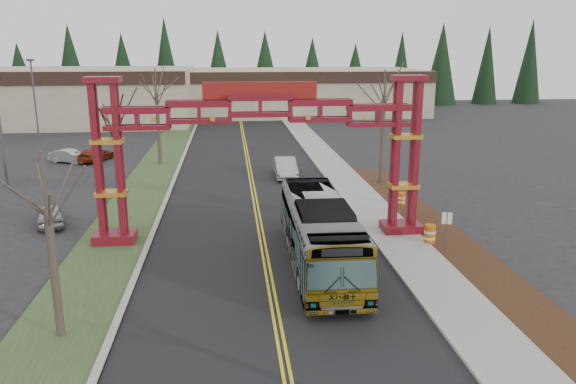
{
  "coord_description": "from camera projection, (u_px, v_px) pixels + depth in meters",
  "views": [
    {
      "loc": [
        -1.65,
        -11.78,
        10.29
      ],
      "look_at": [
        1.09,
        14.32,
        3.55
      ],
      "focal_mm": 35.0,
      "sensor_mm": 36.0,
      "label": 1
    }
  ],
  "objects": [
    {
      "name": "road",
      "position": [
        256.0,
        204.0,
        38.15
      ],
      "size": [
        12.0,
        110.0,
        0.02
      ],
      "primitive_type": "cube",
      "color": "black",
      "rests_on": "ground"
    },
    {
      "name": "lane_line_left",
      "position": [
        254.0,
        204.0,
        38.13
      ],
      "size": [
        0.12,
        100.0,
        0.01
      ],
      "primitive_type": "cube",
      "color": "yellow",
      "rests_on": "road"
    },
    {
      "name": "lane_line_right",
      "position": [
        257.0,
        204.0,
        38.16
      ],
      "size": [
        0.12,
        100.0,
        0.01
      ],
      "primitive_type": "cube",
      "color": "yellow",
      "rests_on": "road"
    },
    {
      "name": "curb_right",
      "position": [
        345.0,
        201.0,
        38.76
      ],
      "size": [
        0.3,
        110.0,
        0.15
      ],
      "primitive_type": "cube",
      "color": "#A1A19C",
      "rests_on": "ground"
    },
    {
      "name": "sidewalk_right",
      "position": [
        365.0,
        200.0,
        38.9
      ],
      "size": [
        2.6,
        110.0,
        0.14
      ],
      "primitive_type": "cube",
      "color": "gray",
      "rests_on": "ground"
    },
    {
      "name": "landscape_strip",
      "position": [
        503.0,
        288.0,
        24.72
      ],
      "size": [
        2.6,
        50.0,
        0.12
      ],
      "primitive_type": "cube",
      "color": "black",
      "rests_on": "ground"
    },
    {
      "name": "grass_median",
      "position": [
        136.0,
        207.0,
        37.33
      ],
      "size": [
        4.0,
        110.0,
        0.08
      ],
      "primitive_type": "cube",
      "color": "#2C4321",
      "rests_on": "ground"
    },
    {
      "name": "curb_left",
      "position": [
        164.0,
        206.0,
        37.51
      ],
      "size": [
        0.3,
        110.0,
        0.15
      ],
      "primitive_type": "cube",
      "color": "#A1A19C",
      "rests_on": "ground"
    },
    {
      "name": "gateway_arch",
      "position": [
        260.0,
        131.0,
        29.92
      ],
      "size": [
        18.2,
        1.6,
        8.9
      ],
      "color": "#5B0C13",
      "rests_on": "ground"
    },
    {
      "name": "retail_building_west",
      "position": [
        28.0,
        96.0,
        79.42
      ],
      "size": [
        46.0,
        22.3,
        7.5
      ],
      "color": "gray",
      "rests_on": "ground"
    },
    {
      "name": "retail_building_east",
      "position": [
        300.0,
        91.0,
        91.23
      ],
      "size": [
        38.0,
        20.3,
        7.0
      ],
      "color": "gray",
      "rests_on": "ground"
    },
    {
      "name": "conifer_treeline",
      "position": [
        238.0,
        70.0,
        101.1
      ],
      "size": [
        116.1,
        5.6,
        13.0
      ],
      "color": "black",
      "rests_on": "ground"
    },
    {
      "name": "transit_bus",
      "position": [
        320.0,
        233.0,
        26.95
      ],
      "size": [
        2.97,
        12.0,
        3.33
      ],
      "primitive_type": "imported",
      "rotation": [
        0.0,
        0.0,
        -0.01
      ],
      "color": "#B1B3B9",
      "rests_on": "ground"
    },
    {
      "name": "silver_sedan",
      "position": [
        285.0,
        168.0,
        46.0
      ],
      "size": [
        1.7,
        4.84,
        1.59
      ],
      "primitive_type": "imported",
      "rotation": [
        0.0,
        0.0,
        -0.0
      ],
      "color": "#A5A8AD",
      "rests_on": "ground"
    },
    {
      "name": "parked_car_near_a",
      "position": [
        50.0,
        214.0,
        33.55
      ],
      "size": [
        2.6,
        4.09,
        1.3
      ],
      "primitive_type": "imported",
      "rotation": [
        0.0,
        0.0,
        3.44
      ],
      "color": "#A9ABB1",
      "rests_on": "ground"
    },
    {
      "name": "parked_car_mid_a",
      "position": [
        96.0,
        155.0,
        52.54
      ],
      "size": [
        3.06,
        4.68,
        1.26
      ],
      "primitive_type": "imported",
      "rotation": [
        0.0,
        0.0,
        2.82
      ],
      "color": "maroon",
      "rests_on": "ground"
    },
    {
      "name": "parked_car_far_a",
      "position": [
        70.0,
        156.0,
        51.75
      ],
      "size": [
        4.07,
        2.69,
        1.27
      ],
      "primitive_type": "imported",
      "rotation": [
        0.0,
        0.0,
        1.18
      ],
      "color": "#A7ABAF",
      "rests_on": "ground"
    },
    {
      "name": "bare_tree_median_near",
      "position": [
        47.0,
        209.0,
        19.42
      ],
      "size": [
        3.05,
        3.05,
        6.92
      ],
      "color": "#382D26",
      "rests_on": "ground"
    },
    {
      "name": "bare_tree_median_mid",
      "position": [
        114.0,
        125.0,
        31.05
      ],
      "size": [
        3.12,
        3.12,
        8.25
      ],
      "color": "#382D26",
      "rests_on": "ground"
    },
    {
      "name": "bare_tree_median_far",
      "position": [
        156.0,
        93.0,
        49.63
      ],
      "size": [
        3.26,
        3.26,
        8.62
      ],
      "color": "#382D26",
      "rests_on": "ground"
    },
    {
      "name": "bare_tree_right_far",
      "position": [
        384.0,
        100.0,
        42.24
      ],
      "size": [
        3.23,
        3.23,
        8.73
      ],
      "color": "#382D26",
      "rests_on": "ground"
    },
    {
      "name": "light_pole_far",
      "position": [
        34.0,
        93.0,
        64.48
      ],
      "size": [
        0.79,
        0.4,
        9.12
      ],
      "color": "#3F3F44",
      "rests_on": "ground"
    },
    {
      "name": "street_sign",
      "position": [
        447.0,
        224.0,
        28.5
      ],
      "size": [
        0.5,
        0.18,
        2.24
      ],
      "color": "#3F3F44",
      "rests_on": "ground"
    },
    {
      "name": "barrel_south",
      "position": [
        430.0,
        235.0,
        30.17
      ],
      "size": [
        0.6,
        0.6,
        1.11
      ],
      "color": "#D05D0B",
      "rests_on": "ground"
    },
    {
      "name": "barrel_mid",
      "position": [
        412.0,
        210.0,
        34.91
      ],
      "size": [
        0.55,
        0.55,
        1.01
      ],
      "color": "#D05D0B",
      "rests_on": "ground"
    },
    {
      "name": "barrel_north",
      "position": [
        401.0,
        200.0,
        37.52
      ],
      "size": [
        0.51,
        0.51,
        0.94
      ],
      "color": "#D05D0B",
      "rests_on": "ground"
    }
  ]
}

